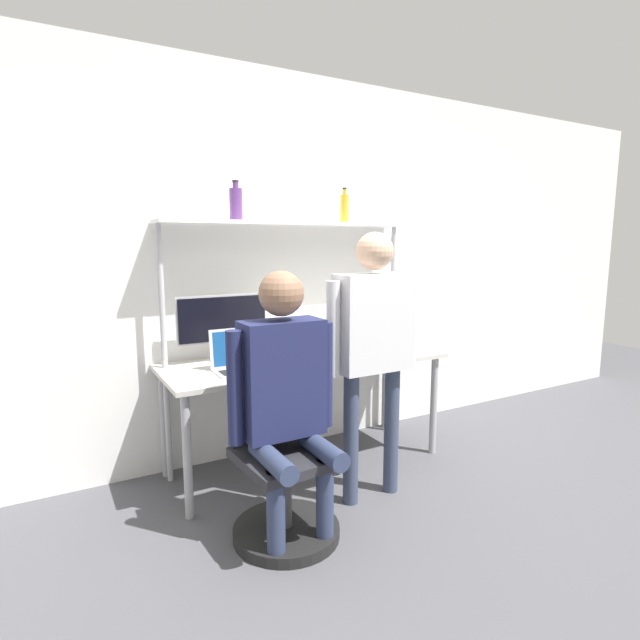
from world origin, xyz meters
TOP-DOWN VIEW (x-y plane):
  - ground_plane at (0.00, 0.00)m, footprint 12.00×12.00m
  - wall_back at (0.00, 0.75)m, footprint 8.00×0.06m
  - desk at (0.00, 0.37)m, footprint 1.91×0.70m
  - shelf_unit at (0.00, 0.58)m, footprint 1.81×0.26m
  - monitor at (-0.50, 0.57)m, footprint 0.61×0.18m
  - laptop at (-0.50, 0.31)m, footprint 0.32×0.25m
  - cell_phone at (-0.25, 0.26)m, footprint 0.07×0.15m
  - office_chair at (-0.50, -0.31)m, footprint 0.56×0.56m
  - person_seated at (-0.50, -0.36)m, footprint 0.58×0.47m
  - person_standing at (0.13, -0.22)m, footprint 0.62×0.21m
  - bottle_purple at (-0.39, 0.58)m, footprint 0.09×0.09m
  - bottle_amber at (0.43, 0.58)m, footprint 0.06×0.06m

SIDE VIEW (x-z plane):
  - ground_plane at x=0.00m, z-range 0.00..0.00m
  - office_chair at x=-0.50m, z-range -0.18..0.74m
  - desk at x=0.00m, z-range 0.30..1.06m
  - cell_phone at x=-0.25m, z-range 0.75..0.76m
  - laptop at x=-0.50m, z-range 0.70..0.95m
  - person_seated at x=-0.50m, z-range 0.13..1.52m
  - monitor at x=-0.50m, z-range 0.79..1.23m
  - person_standing at x=0.13m, z-range 0.22..1.81m
  - wall_back at x=0.00m, z-range 0.00..2.70m
  - shelf_unit at x=0.00m, z-range 0.60..2.27m
  - bottle_amber at x=0.43m, z-range 1.65..1.90m
  - bottle_purple at x=-0.39m, z-range 1.65..1.90m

